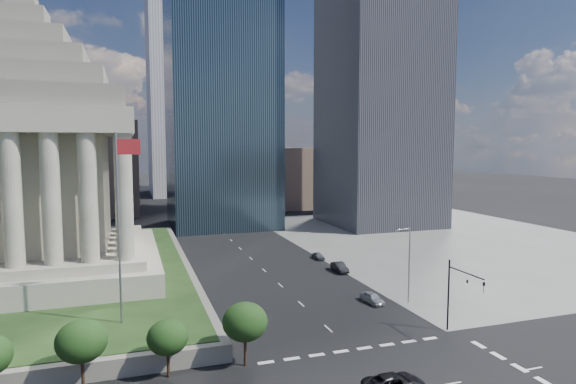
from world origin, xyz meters
name	(u,v)px	position (x,y,z in m)	size (l,w,h in m)	color
ground	(212,223)	(0.00, 100.00, 0.00)	(500.00, 500.00, 0.00)	black
sidewalk_ne	(449,239)	(46.00, 60.00, 0.01)	(68.00, 90.00, 0.03)	slate
war_memorial	(30,140)	(-34.00, 48.00, 21.40)	(34.00, 34.00, 39.00)	gray
flagpole	(120,217)	(-21.83, 24.00, 13.11)	(2.52, 0.24, 20.00)	slate
midrise_glass	(221,109)	(2.00, 95.00, 30.00)	(26.00, 26.00, 60.00)	black
highrise_ne	(381,32)	(42.00, 85.00, 50.00)	(26.00, 28.00, 100.00)	black
building_filler_ne	(289,177)	(32.00, 130.00, 10.00)	(20.00, 30.00, 20.00)	brown
building_filler_nw	(97,168)	(-30.00, 130.00, 14.00)	(24.00, 30.00, 28.00)	brown
traffic_signal_ne	(459,288)	(12.50, 13.70, 5.25)	(0.30, 5.74, 8.00)	black
street_lamp_north	(408,261)	(13.33, 25.00, 5.66)	(2.13, 0.22, 10.00)	slate
pickup_truck	(394,383)	(-0.29, 5.43, 0.74)	(2.47, 5.36, 1.49)	black
parked_sedan_near	(372,298)	(9.00, 26.44, 0.69)	(4.05, 1.63, 1.38)	#999CA2
parked_sedan_mid	(340,267)	(11.50, 42.28, 0.75)	(1.58, 4.54, 1.50)	black
parked_sedan_far	(318,256)	(11.50, 51.56, 0.61)	(3.56, 1.43, 1.21)	slate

